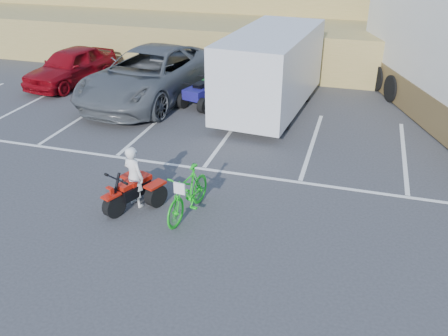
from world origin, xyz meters
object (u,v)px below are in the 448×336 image
(green_dirt_bike, at_px, (188,193))
(red_car, at_px, (71,66))
(rider, at_px, (134,177))
(quad_atv_green, at_px, (214,98))
(grey_pickup, at_px, (150,75))
(quad_atv_blue, at_px, (201,106))
(cargo_trailer, at_px, (271,69))
(red_trike_atv, at_px, (132,207))

(green_dirt_bike, xyz_separation_m, red_car, (-8.32, 8.24, 0.18))
(rider, distance_m, green_dirt_bike, 1.39)
(green_dirt_bike, xyz_separation_m, quad_atv_green, (-2.00, 8.19, -0.58))
(grey_pickup, relative_size, quad_atv_blue, 4.43)
(red_car, xyz_separation_m, cargo_trailer, (8.68, -0.80, 0.77))
(grey_pickup, bearing_deg, red_car, 173.80)
(green_dirt_bike, height_order, quad_atv_green, green_dirt_bike)
(quad_atv_blue, height_order, quad_atv_green, quad_atv_green)
(grey_pickup, distance_m, red_car, 4.13)
(quad_atv_blue, bearing_deg, quad_atv_green, 97.11)
(grey_pickup, height_order, quad_atv_green, grey_pickup)
(red_trike_atv, relative_size, red_car, 0.33)
(green_dirt_bike, distance_m, quad_atv_blue, 7.47)
(red_trike_atv, bearing_deg, red_car, 150.92)
(red_car, bearing_deg, rider, -41.18)
(cargo_trailer, height_order, quad_atv_blue, cargo_trailer)
(green_dirt_bike, bearing_deg, cargo_trailer, 94.65)
(rider, height_order, quad_atv_green, rider)
(rider, xyz_separation_m, grey_pickup, (-2.92, 7.32, 0.20))
(red_trike_atv, relative_size, quad_atv_green, 0.92)
(red_trike_atv, distance_m, red_car, 10.84)
(cargo_trailer, height_order, quad_atv_green, cargo_trailer)
(rider, bearing_deg, quad_atv_blue, -62.35)
(cargo_trailer, bearing_deg, green_dirt_bike, -87.88)
(red_car, bearing_deg, red_trike_atv, -41.88)
(cargo_trailer, distance_m, quad_atv_blue, 2.97)
(cargo_trailer, relative_size, quad_atv_green, 3.88)
(red_car, bearing_deg, quad_atv_green, 8.06)
(green_dirt_bike, bearing_deg, quad_atv_green, 111.14)
(green_dirt_bike, bearing_deg, red_car, 142.72)
(grey_pickup, height_order, cargo_trailer, cargo_trailer)
(red_trike_atv, xyz_separation_m, quad_atv_green, (-0.57, 8.28, 0.00))
(quad_atv_green, bearing_deg, rider, -83.26)
(red_trike_atv, xyz_separation_m, quad_atv_blue, (-0.73, 7.21, 0.00))
(rider, bearing_deg, grey_pickup, -46.96)
(grey_pickup, relative_size, cargo_trailer, 1.11)
(quad_atv_green, bearing_deg, cargo_trailer, -15.23)
(rider, bearing_deg, cargo_trailer, -81.92)
(rider, xyz_separation_m, quad_atv_blue, (-0.79, 7.07, -0.77))
(red_trike_atv, height_order, rider, rider)
(green_dirt_bike, distance_m, quad_atv_green, 8.45)
(grey_pickup, height_order, red_car, grey_pickup)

